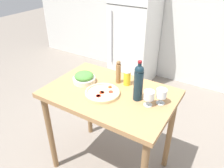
% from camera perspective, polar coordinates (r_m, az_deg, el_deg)
% --- Properties ---
extents(ground_plane, '(14.00, 14.00, 0.00)m').
position_cam_1_polar(ground_plane, '(2.56, -0.47, -20.36)').
color(ground_plane, slate).
extents(wall_back, '(6.40, 0.08, 2.60)m').
position_cam_1_polar(wall_back, '(3.78, 18.99, 18.61)').
color(wall_back, silver).
rests_on(wall_back, ground_plane).
extents(refrigerator, '(0.67, 0.70, 1.89)m').
position_cam_1_polar(refrigerator, '(3.73, 5.99, 14.20)').
color(refrigerator, silver).
rests_on(refrigerator, ground_plane).
extents(prep_counter, '(1.12, 0.75, 0.96)m').
position_cam_1_polar(prep_counter, '(1.99, -0.57, -5.32)').
color(prep_counter, '#A87A4C').
rests_on(prep_counter, ground_plane).
extents(wine_bottle, '(0.08, 0.08, 0.35)m').
position_cam_1_polar(wine_bottle, '(1.75, 6.93, 0.53)').
color(wine_bottle, '#142833').
rests_on(wine_bottle, prep_counter).
extents(wine_glass_near, '(0.08, 0.08, 0.13)m').
position_cam_1_polar(wine_glass_near, '(1.73, 9.61, -3.09)').
color(wine_glass_near, silver).
rests_on(wine_glass_near, prep_counter).
extents(wine_glass_far, '(0.08, 0.08, 0.13)m').
position_cam_1_polar(wine_glass_far, '(1.77, 12.82, -2.50)').
color(wine_glass_far, silver).
rests_on(wine_glass_far, prep_counter).
extents(pepper_mill, '(0.05, 0.05, 0.22)m').
position_cam_1_polar(pepper_mill, '(2.00, 1.66, 3.08)').
color(pepper_mill, olive).
rests_on(pepper_mill, prep_counter).
extents(salad_bowl, '(0.21, 0.21, 0.10)m').
position_cam_1_polar(salad_bowl, '(2.06, -7.31, 1.65)').
color(salad_bowl, silver).
rests_on(salad_bowl, prep_counter).
extents(homemade_pizza, '(0.30, 0.30, 0.03)m').
position_cam_1_polar(homemade_pizza, '(1.87, -2.52, -2.31)').
color(homemade_pizza, '#DBC189').
rests_on(homemade_pizza, prep_counter).
extents(salt_canister, '(0.06, 0.06, 0.14)m').
position_cam_1_polar(salt_canister, '(1.99, 3.96, 1.62)').
color(salt_canister, yellow).
rests_on(salt_canister, prep_counter).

